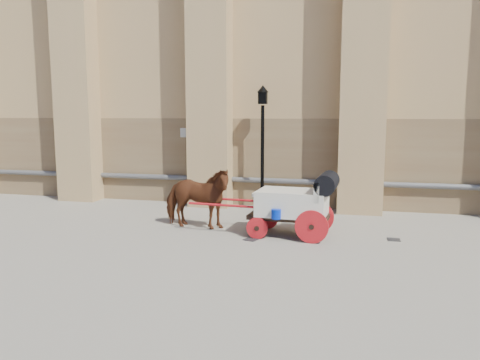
# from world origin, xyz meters

# --- Properties ---
(ground) EXTENTS (90.00, 90.00, 0.00)m
(ground) POSITION_xyz_m (0.00, 0.00, 0.00)
(ground) COLOR gray
(ground) RESTS_ON ground
(horse) EXTENTS (2.09, 1.05, 1.72)m
(horse) POSITION_xyz_m (-0.43, 0.39, 0.86)
(horse) COLOR brown
(horse) RESTS_ON ground
(carriage) EXTENTS (3.94, 1.43, 1.69)m
(carriage) POSITION_xyz_m (2.37, 0.19, 0.91)
(carriage) COLOR black
(carriage) RESTS_ON ground
(street_lamp) EXTENTS (0.38, 0.38, 4.07)m
(street_lamp) POSITION_xyz_m (0.85, 3.38, 2.18)
(street_lamp) COLOR black
(street_lamp) RESTS_ON ground
(drain_grate_near) EXTENTS (0.40, 0.40, 0.01)m
(drain_grate_near) POSITION_xyz_m (1.27, -0.42, 0.01)
(drain_grate_near) COLOR black
(drain_grate_near) RESTS_ON ground
(drain_grate_far) EXTENTS (0.32, 0.32, 0.01)m
(drain_grate_far) POSITION_xyz_m (4.80, 0.39, 0.01)
(drain_grate_far) COLOR black
(drain_grate_far) RESTS_ON ground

